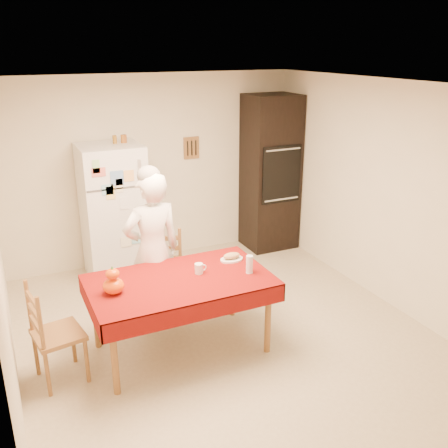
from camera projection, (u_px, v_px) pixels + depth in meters
floor at (224, 333)px, 5.21m from camera, size 4.50×4.50×0.00m
room_shell at (224, 182)px, 4.66m from camera, size 4.02×4.52×2.51m
refrigerator at (114, 212)px, 6.26m from camera, size 0.75×0.74×1.70m
oven_cabinet at (270, 173)px, 7.12m from camera, size 0.70×0.62×2.20m
dining_table at (180, 286)px, 4.69m from camera, size 1.70×1.00×0.76m
chair_far at (164, 270)px, 5.45m from camera, size 0.52×0.51×0.95m
chair_left at (50, 331)px, 4.30m from camera, size 0.46×0.48×0.95m
seated_woman at (153, 251)px, 5.13m from camera, size 0.64×0.44×1.67m
coffee_mug at (199, 269)px, 4.77m from camera, size 0.08×0.08×0.10m
pumpkin_lower at (113, 286)px, 4.39m from camera, size 0.19×0.19×0.14m
pumpkin_upper at (112, 274)px, 4.35m from camera, size 0.12×0.12×0.09m
wine_glass at (249, 264)px, 4.78m from camera, size 0.07×0.07×0.18m
bread_plate at (232, 259)px, 5.08m from camera, size 0.24×0.24×0.02m
bread_loaf at (232, 256)px, 5.07m from camera, size 0.18×0.10×0.06m
spice_jar_left at (115, 139)px, 6.03m from camera, size 0.05×0.05×0.10m
spice_jar_mid at (123, 139)px, 6.07m from camera, size 0.05×0.05×0.10m
spice_jar_right at (125, 139)px, 6.08m from camera, size 0.05×0.05×0.10m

